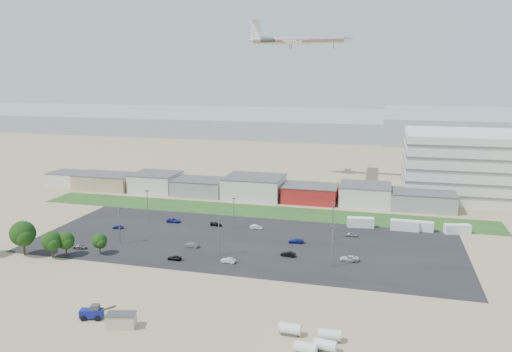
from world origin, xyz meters
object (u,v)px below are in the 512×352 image
(storage_tank_nw, at_px, (290,329))
(parked_car_5, at_px, (118,227))
(airliner, at_px, (298,40))
(parked_car_11, at_px, (256,227))
(portable_shed, at_px, (121,320))
(parked_car_0, at_px, (349,258))
(parked_car_10, at_px, (80,247))
(parked_car_12, at_px, (296,241))
(parked_car_3, at_px, (174,258))
(parked_car_9, at_px, (174,220))
(box_trailer_a, at_px, (360,222))
(parked_car_8, at_px, (352,235))
(telehandler, at_px, (92,312))
(parked_car_13, at_px, (228,260))
(parked_car_4, at_px, (192,245))
(parked_car_1, at_px, (288,254))
(parked_car_6, at_px, (216,224))

(storage_tank_nw, xyz_separation_m, parked_car_5, (-63.70, 49.44, -0.63))
(airliner, xyz_separation_m, parked_car_11, (1.09, -74.49, -60.53))
(portable_shed, relative_size, parked_car_5, 1.64)
(airliner, bearing_deg, parked_car_0, -72.87)
(airliner, height_order, parked_car_10, airliner)
(parked_car_12, bearing_deg, parked_car_3, -60.36)
(parked_car_5, bearing_deg, parked_car_9, 120.95)
(portable_shed, relative_size, parked_car_12, 1.27)
(box_trailer_a, height_order, parked_car_5, box_trailer_a)
(storage_tank_nw, height_order, parked_car_8, storage_tank_nw)
(telehandler, height_order, parked_car_10, telehandler)
(parked_car_13, bearing_deg, airliner, -173.00)
(box_trailer_a, xyz_separation_m, parked_car_3, (-44.57, -40.96, -0.98))
(airliner, bearing_deg, parked_car_10, -112.55)
(portable_shed, bearing_deg, parked_car_10, 117.94)
(portable_shed, xyz_separation_m, storage_tank_nw, (31.28, 5.43, -0.18))
(parked_car_0, height_order, parked_car_5, parked_car_0)
(telehandler, xyz_separation_m, airliner, (15.19, 138.46, 59.69))
(parked_car_0, relative_size, parked_car_9, 1.03)
(parked_car_3, bearing_deg, telehandler, -2.29)
(portable_shed, xyz_separation_m, parked_car_3, (-4.59, 34.75, -0.84))
(parked_car_10, xyz_separation_m, parked_car_13, (42.43, 0.41, 0.04))
(parked_car_4, relative_size, parked_car_10, 0.95)
(airliner, height_order, parked_car_0, airliner)
(parked_car_5, distance_m, parked_car_9, 17.48)
(airliner, height_order, parked_car_1, airliner)
(parked_car_0, height_order, parked_car_11, parked_car_0)
(parked_car_3, relative_size, parked_car_5, 1.11)
(parked_car_13, bearing_deg, parked_car_12, 150.31)
(parked_car_11, xyz_separation_m, parked_car_12, (14.23, -9.81, -0.01))
(airliner, bearing_deg, parked_car_6, -100.07)
(parked_car_9, height_order, parked_car_13, parked_car_9)
(storage_tank_nw, xyz_separation_m, parked_car_1, (-8.13, 39.28, -0.55))
(telehandler, bearing_deg, airliner, 69.75)
(telehandler, relative_size, parked_car_12, 1.64)
(parked_car_1, bearing_deg, portable_shed, -20.49)
(box_trailer_a, height_order, parked_car_3, box_trailer_a)
(parked_car_4, bearing_deg, box_trailer_a, 131.81)
(storage_tank_nw, distance_m, box_trailer_a, 70.83)
(parked_car_4, height_order, parked_car_10, parked_car_4)
(parked_car_3, distance_m, parked_car_5, 34.34)
(parked_car_1, height_order, parked_car_12, parked_car_1)
(storage_tank_nw, distance_m, parked_car_8, 60.51)
(telehandler, xyz_separation_m, parked_car_8, (45.41, 64.01, -0.87))
(telehandler, distance_m, parked_car_11, 66.02)
(parked_car_10, bearing_deg, parked_car_1, -83.45)
(storage_tank_nw, height_order, parked_car_5, storage_tank_nw)
(storage_tank_nw, bearing_deg, box_trailer_a, 82.94)
(box_trailer_a, height_order, parked_car_10, box_trailer_a)
(parked_car_1, relative_size, parked_car_3, 1.07)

